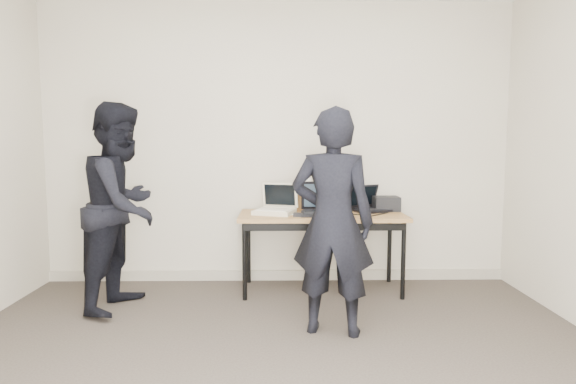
{
  "coord_description": "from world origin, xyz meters",
  "views": [
    {
      "loc": [
        0.04,
        -2.44,
        1.38
      ],
      "look_at": [
        0.1,
        1.6,
        0.95
      ],
      "focal_mm": 30.0,
      "sensor_mm": 36.0,
      "label": 1
    }
  ],
  "objects_px": {
    "laptop_center": "(322,207)",
    "laptop_right": "(369,205)",
    "desk": "(322,220)",
    "laptop_beige": "(276,207)",
    "equipment_box": "(386,204)",
    "person_typist": "(332,222)",
    "leather_satchel": "(301,197)",
    "person_observer": "(123,206)"
  },
  "relations": [
    {
      "from": "laptop_beige",
      "to": "person_observer",
      "type": "bearing_deg",
      "value": -143.25
    },
    {
      "from": "desk",
      "to": "laptop_right",
      "type": "relative_size",
      "value": 3.43
    },
    {
      "from": "desk",
      "to": "equipment_box",
      "type": "distance_m",
      "value": 0.67
    },
    {
      "from": "laptop_center",
      "to": "equipment_box",
      "type": "bearing_deg",
      "value": 21.88
    },
    {
      "from": "desk",
      "to": "equipment_box",
      "type": "height_order",
      "value": "equipment_box"
    },
    {
      "from": "laptop_center",
      "to": "person_typist",
      "type": "height_order",
      "value": "person_typist"
    },
    {
      "from": "laptop_right",
      "to": "person_observer",
      "type": "xyz_separation_m",
      "value": [
        -2.14,
        -0.58,
        0.07
      ]
    },
    {
      "from": "laptop_center",
      "to": "leather_satchel",
      "type": "distance_m",
      "value": 0.31
    },
    {
      "from": "laptop_beige",
      "to": "equipment_box",
      "type": "distance_m",
      "value": 1.06
    },
    {
      "from": "desk",
      "to": "equipment_box",
      "type": "xyz_separation_m",
      "value": [
        0.63,
        0.19,
        0.13
      ]
    },
    {
      "from": "desk",
      "to": "leather_satchel",
      "type": "relative_size",
      "value": 3.91
    },
    {
      "from": "person_typist",
      "to": "person_observer",
      "type": "height_order",
      "value": "person_observer"
    },
    {
      "from": "laptop_right",
      "to": "person_typist",
      "type": "distance_m",
      "value": 1.25
    },
    {
      "from": "laptop_beige",
      "to": "leather_satchel",
      "type": "xyz_separation_m",
      "value": [
        0.24,
        0.2,
        0.07
      ]
    },
    {
      "from": "laptop_right",
      "to": "equipment_box",
      "type": "relative_size",
      "value": 1.87
    },
    {
      "from": "desk",
      "to": "laptop_beige",
      "type": "xyz_separation_m",
      "value": [
        -0.42,
        0.03,
        0.11
      ]
    },
    {
      "from": "desk",
      "to": "laptop_center",
      "type": "bearing_deg",
      "value": -98.35
    },
    {
      "from": "equipment_box",
      "to": "person_observer",
      "type": "xyz_separation_m",
      "value": [
        -2.31,
        -0.59,
        0.06
      ]
    },
    {
      "from": "leather_satchel",
      "to": "laptop_right",
      "type": "bearing_deg",
      "value": 5.17
    },
    {
      "from": "equipment_box",
      "to": "person_observer",
      "type": "height_order",
      "value": "person_observer"
    },
    {
      "from": "laptop_center",
      "to": "laptop_right",
      "type": "bearing_deg",
      "value": 26.89
    },
    {
      "from": "laptop_beige",
      "to": "leather_satchel",
      "type": "distance_m",
      "value": 0.32
    },
    {
      "from": "equipment_box",
      "to": "person_observer",
      "type": "relative_size",
      "value": 0.14
    },
    {
      "from": "laptop_beige",
      "to": "equipment_box",
      "type": "height_order",
      "value": "laptop_beige"
    },
    {
      "from": "desk",
      "to": "equipment_box",
      "type": "bearing_deg",
      "value": 16.88
    },
    {
      "from": "person_typist",
      "to": "leather_satchel",
      "type": "bearing_deg",
      "value": -68.67
    },
    {
      "from": "desk",
      "to": "person_typist",
      "type": "relative_size",
      "value": 0.93
    },
    {
      "from": "laptop_center",
      "to": "equipment_box",
      "type": "relative_size",
      "value": 1.68
    },
    {
      "from": "equipment_box",
      "to": "person_typist",
      "type": "bearing_deg",
      "value": -118.78
    },
    {
      "from": "leather_satchel",
      "to": "person_observer",
      "type": "bearing_deg",
      "value": -148.22
    },
    {
      "from": "desk",
      "to": "laptop_beige",
      "type": "height_order",
      "value": "laptop_beige"
    },
    {
      "from": "laptop_center",
      "to": "laptop_right",
      "type": "xyz_separation_m",
      "value": [
        0.47,
        0.21,
        -0.01
      ]
    },
    {
      "from": "desk",
      "to": "person_observer",
      "type": "xyz_separation_m",
      "value": [
        -1.68,
        -0.39,
        0.18
      ]
    },
    {
      "from": "laptop_beige",
      "to": "leather_satchel",
      "type": "bearing_deg",
      "value": 57.33
    },
    {
      "from": "desk",
      "to": "laptop_beige",
      "type": "relative_size",
      "value": 3.5
    },
    {
      "from": "desk",
      "to": "person_observer",
      "type": "height_order",
      "value": "person_observer"
    },
    {
      "from": "person_typist",
      "to": "laptop_center",
      "type": "bearing_deg",
      "value": -77.14
    },
    {
      "from": "leather_satchel",
      "to": "person_observer",
      "type": "distance_m",
      "value": 1.62
    },
    {
      "from": "laptop_beige",
      "to": "leather_satchel",
      "type": "height_order",
      "value": "laptop_beige"
    },
    {
      "from": "laptop_right",
      "to": "equipment_box",
      "type": "distance_m",
      "value": 0.17
    },
    {
      "from": "equipment_box",
      "to": "person_typist",
      "type": "relative_size",
      "value": 0.14
    },
    {
      "from": "desk",
      "to": "laptop_right",
      "type": "bearing_deg",
      "value": 21.41
    }
  ]
}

